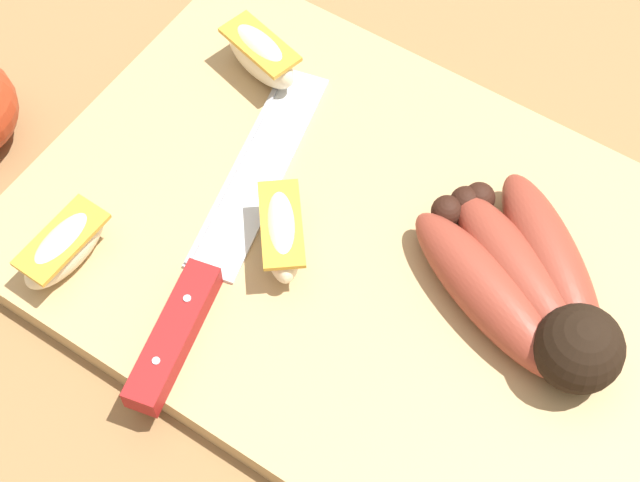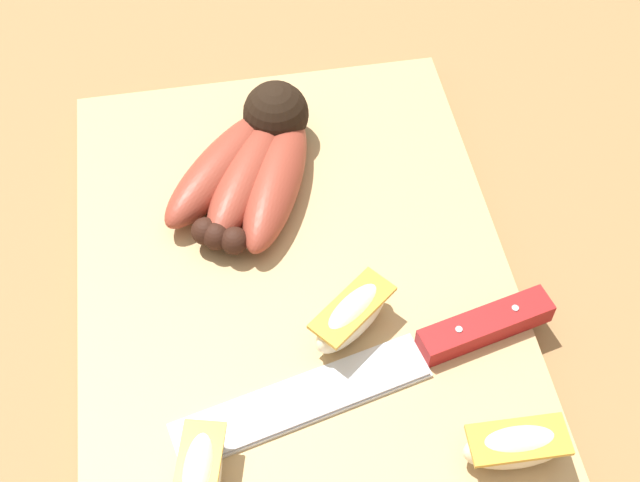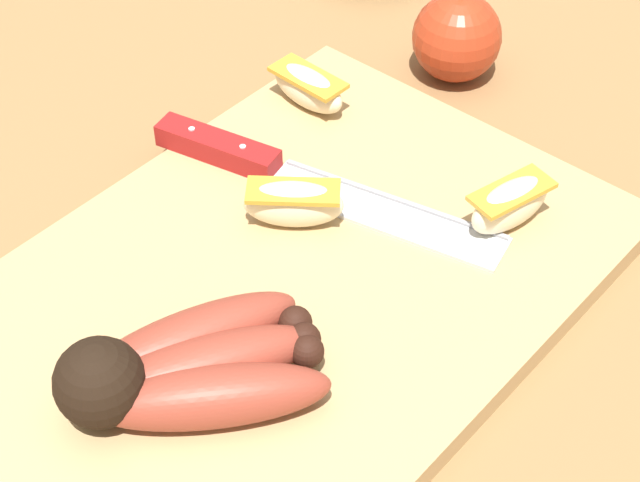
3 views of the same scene
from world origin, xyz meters
name	(u,v)px [view 1 (image 1 of 3)]	position (x,y,z in m)	size (l,w,h in m)	color
ground_plane	(341,256)	(0.00, 0.00, 0.00)	(6.00, 6.00, 0.00)	olive
cutting_board	(364,252)	(0.01, 0.01, 0.01)	(0.46, 0.32, 0.02)	tan
banana_bunch	(529,289)	(0.12, 0.02, 0.04)	(0.16, 0.15, 0.06)	black
chefs_knife	(205,273)	(-0.06, -0.07, 0.03)	(0.09, 0.28, 0.02)	silver
apple_wedge_near	(261,55)	(-0.13, 0.09, 0.04)	(0.07, 0.04, 0.04)	beige
apple_wedge_middle	(65,247)	(-0.14, -0.11, 0.04)	(0.03, 0.07, 0.03)	beige
apple_wedge_far	(282,233)	(-0.03, -0.03, 0.04)	(0.06, 0.07, 0.04)	beige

